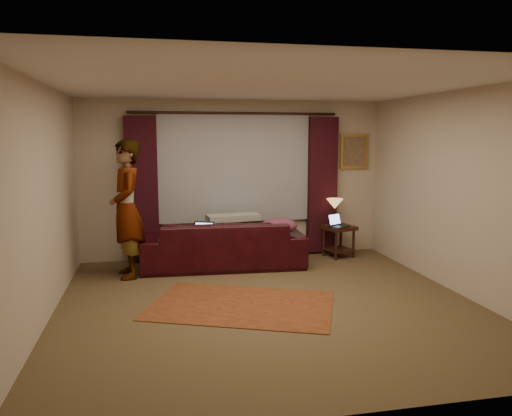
{
  "coord_description": "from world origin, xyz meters",
  "views": [
    {
      "loc": [
        -1.33,
        -5.67,
        2.02
      ],
      "look_at": [
        0.1,
        1.2,
        1.0
      ],
      "focal_mm": 35.0,
      "sensor_mm": 36.0,
      "label": 1
    }
  ],
  "objects": [
    {
      "name": "drape_right",
      "position": [
        1.5,
        2.39,
        1.18
      ],
      "size": [
        0.5,
        0.14,
        2.3
      ],
      "primitive_type": "cube",
      "color": "black",
      "rests_on": "floor"
    },
    {
      "name": "sofa",
      "position": [
        -0.29,
        1.83,
        0.5
      ],
      "size": [
        2.54,
        1.2,
        1.0
      ],
      "primitive_type": "imported",
      "rotation": [
        0.0,
        0.0,
        3.09
      ],
      "color": "black",
      "rests_on": "floor"
    },
    {
      "name": "clothing_pile",
      "position": [
        0.56,
        1.69,
        0.62
      ],
      "size": [
        0.66,
        0.55,
        0.25
      ],
      "primitive_type": "ellipsoid",
      "rotation": [
        0.0,
        0.0,
        0.19
      ],
      "color": "brown",
      "rests_on": "sofa"
    },
    {
      "name": "sheer_curtain",
      "position": [
        0.0,
        2.44,
        1.5
      ],
      "size": [
        2.5,
        0.05,
        1.8
      ],
      "primitive_type": "cube",
      "color": "#98989F",
      "rests_on": "wall_back"
    },
    {
      "name": "wall_left",
      "position": [
        -2.5,
        0.0,
        1.3
      ],
      "size": [
        0.02,
        5.0,
        2.6
      ],
      "primitive_type": "cube",
      "color": "#C0AE98",
      "rests_on": "ground"
    },
    {
      "name": "throw_blanket",
      "position": [
        -0.1,
        2.04,
        1.0
      ],
      "size": [
        0.87,
        0.43,
        0.1
      ],
      "primitive_type": "cube",
      "rotation": [
        0.0,
        0.0,
        0.13
      ],
      "color": "#9B9A94",
      "rests_on": "sofa"
    },
    {
      "name": "person",
      "position": [
        -1.71,
        1.55,
        0.98
      ],
      "size": [
        0.68,
        0.68,
        1.97
      ],
      "primitive_type": "imported",
      "rotation": [
        0.0,
        0.0,
        -1.37
      ],
      "color": "#9B9A94",
      "rests_on": "floor"
    },
    {
      "name": "wall_front",
      "position": [
        0.0,
        -2.5,
        1.3
      ],
      "size": [
        5.0,
        0.02,
        2.6
      ],
      "primitive_type": "cube",
      "color": "#C0AE98",
      "rests_on": "ground"
    },
    {
      "name": "curtain_rod",
      "position": [
        0.0,
        2.39,
        2.38
      ],
      "size": [
        0.04,
        0.04,
        3.4
      ],
      "primitive_type": "cylinder",
      "color": "black",
      "rests_on": "wall_back"
    },
    {
      "name": "area_rug",
      "position": [
        -0.33,
        -0.01,
        0.01
      ],
      "size": [
        2.53,
        2.14,
        0.01
      ],
      "primitive_type": "cube",
      "rotation": [
        0.0,
        0.0,
        -0.39
      ],
      "color": "brown",
      "rests_on": "floor"
    },
    {
      "name": "laptop_table",
      "position": [
        1.66,
        1.96,
        0.64
      ],
      "size": [
        0.42,
        0.43,
        0.22
      ],
      "primitive_type": null,
      "rotation": [
        0.0,
        0.0,
        0.52
      ],
      "color": "black",
      "rests_on": "end_table"
    },
    {
      "name": "tiffany_lamp",
      "position": [
        1.64,
        2.13,
        0.75
      ],
      "size": [
        0.31,
        0.31,
        0.45
      ],
      "primitive_type": null,
      "rotation": [
        0.0,
        0.0,
        0.11
      ],
      "color": "olive",
      "rests_on": "end_table"
    },
    {
      "name": "wall_right",
      "position": [
        2.5,
        0.0,
        1.3
      ],
      "size": [
        0.02,
        5.0,
        2.6
      ],
      "primitive_type": "cube",
      "color": "#C0AE98",
      "rests_on": "ground"
    },
    {
      "name": "ceiling",
      "position": [
        0.0,
        0.0,
        2.6
      ],
      "size": [
        5.0,
        5.0,
        0.02
      ],
      "primitive_type": "cube",
      "color": "silver",
      "rests_on": "ground"
    },
    {
      "name": "laptop_sofa",
      "position": [
        -0.63,
        1.66,
        0.61
      ],
      "size": [
        0.4,
        0.42,
        0.22
      ],
      "primitive_type": null,
      "rotation": [
        0.0,
        0.0,
        -0.36
      ],
      "color": "black",
      "rests_on": "sofa"
    },
    {
      "name": "end_table",
      "position": [
        1.69,
        2.06,
        0.26
      ],
      "size": [
        0.56,
        0.56,
        0.53
      ],
      "primitive_type": "cube",
      "rotation": [
        0.0,
        0.0,
        0.26
      ],
      "color": "black",
      "rests_on": "floor"
    },
    {
      "name": "floor",
      "position": [
        0.0,
        0.0,
        -0.01
      ],
      "size": [
        5.0,
        5.0,
        0.01
      ],
      "primitive_type": "cube",
      "color": "brown",
      "rests_on": "ground"
    },
    {
      "name": "picture_frame",
      "position": [
        2.1,
        2.47,
        1.75
      ],
      "size": [
        0.5,
        0.04,
        0.6
      ],
      "primitive_type": "cube",
      "color": "#BC8C3C",
      "rests_on": "wall_back"
    },
    {
      "name": "wall_back",
      "position": [
        0.0,
        2.5,
        1.3
      ],
      "size": [
        5.0,
        0.02,
        2.6
      ],
      "primitive_type": "cube",
      "color": "#C0AE98",
      "rests_on": "ground"
    },
    {
      "name": "drape_left",
      "position": [
        -1.5,
        2.39,
        1.18
      ],
      "size": [
        0.5,
        0.14,
        2.3
      ],
      "primitive_type": "cube",
      "color": "black",
      "rests_on": "floor"
    }
  ]
}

